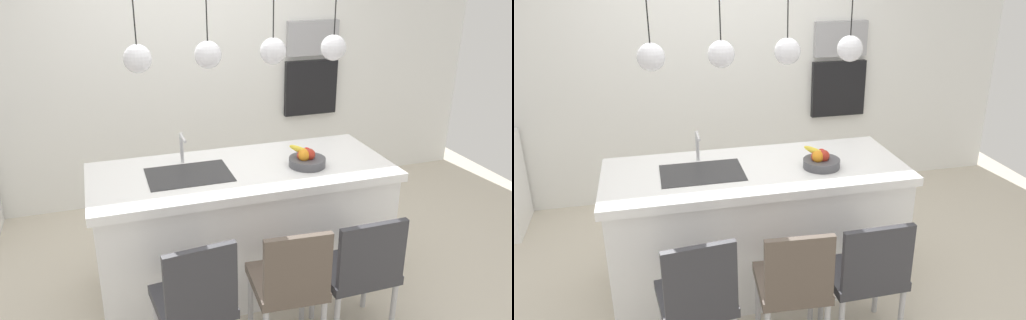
% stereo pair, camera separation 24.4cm
% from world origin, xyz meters
% --- Properties ---
extents(floor, '(6.60, 6.60, 0.00)m').
position_xyz_m(floor, '(0.00, 0.00, 0.00)').
color(floor, beige).
rests_on(floor, ground).
extents(back_wall, '(6.00, 0.10, 2.60)m').
position_xyz_m(back_wall, '(0.00, 1.65, 1.30)').
color(back_wall, white).
rests_on(back_wall, ground).
extents(kitchen_island, '(2.10, 0.87, 0.91)m').
position_xyz_m(kitchen_island, '(0.00, 0.00, 0.46)').
color(kitchen_island, white).
rests_on(kitchen_island, ground).
extents(sink_basin, '(0.56, 0.40, 0.02)m').
position_xyz_m(sink_basin, '(-0.38, 0.00, 0.91)').
color(sink_basin, '#2D2D30').
rests_on(sink_basin, kitchen_island).
extents(faucet, '(0.02, 0.17, 0.22)m').
position_xyz_m(faucet, '(-0.38, 0.21, 1.06)').
color(faucet, silver).
rests_on(faucet, kitchen_island).
extents(fruit_bowl, '(0.26, 0.26, 0.16)m').
position_xyz_m(fruit_bowl, '(0.44, -0.10, 0.97)').
color(fruit_bowl, '#4C4C51').
rests_on(fruit_bowl, kitchen_island).
extents(microwave, '(0.54, 0.08, 0.34)m').
position_xyz_m(microwave, '(1.20, 1.58, 1.53)').
color(microwave, '#9E9EA3').
rests_on(microwave, back_wall).
extents(oven, '(0.56, 0.08, 0.56)m').
position_xyz_m(oven, '(1.20, 1.58, 1.03)').
color(oven, black).
rests_on(oven, back_wall).
extents(chair_near, '(0.46, 0.47, 0.91)m').
position_xyz_m(chair_near, '(-0.52, -0.81, 0.51)').
color(chair_near, '#333338').
rests_on(chair_near, ground).
extents(chair_middle, '(0.44, 0.46, 0.89)m').
position_xyz_m(chair_middle, '(0.04, -0.81, 0.51)').
color(chair_middle, brown).
rests_on(chair_middle, ground).
extents(chair_far, '(0.46, 0.41, 0.87)m').
position_xyz_m(chair_far, '(0.51, -0.81, 0.50)').
color(chair_far, '#333338').
rests_on(chair_far, ground).
extents(pendant_light_left, '(0.17, 0.17, 0.77)m').
position_xyz_m(pendant_light_left, '(-0.65, 0.00, 1.71)').
color(pendant_light_left, silver).
extents(pendant_light_center_left, '(0.17, 0.17, 0.77)m').
position_xyz_m(pendant_light_center_left, '(-0.22, 0.00, 1.71)').
color(pendant_light_center_left, silver).
extents(pendant_light_center_right, '(0.17, 0.17, 0.77)m').
position_xyz_m(pendant_light_center_right, '(0.22, 0.00, 1.71)').
color(pendant_light_center_right, silver).
extents(pendant_light_right, '(0.17, 0.17, 0.77)m').
position_xyz_m(pendant_light_right, '(0.65, 0.00, 1.71)').
color(pendant_light_right, silver).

